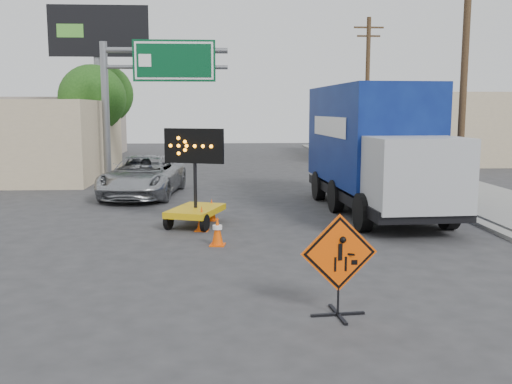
{
  "coord_description": "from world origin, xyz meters",
  "views": [
    {
      "loc": [
        -0.78,
        -10.6,
        3.56
      ],
      "look_at": [
        0.01,
        2.96,
        1.59
      ],
      "focal_mm": 40.0,
      "sensor_mm": 36.0,
      "label": 1
    }
  ],
  "objects": [
    {
      "name": "pickup_truck",
      "position": [
        -4.06,
        12.98,
        0.83
      ],
      "size": [
        3.28,
        6.18,
        1.66
      ],
      "primitive_type": "imported",
      "rotation": [
        0.0,
        0.0,
        -0.09
      ],
      "color": "#9DA0A4",
      "rests_on": "ground"
    },
    {
      "name": "arrow_board",
      "position": [
        -1.63,
        6.73,
        0.67
      ],
      "size": [
        1.88,
        2.4,
        2.99
      ],
      "rotation": [
        0.0,
        0.0,
        -0.33
      ],
      "color": "#D0A00B",
      "rests_on": "ground"
    },
    {
      "name": "curb_right",
      "position": [
        7.2,
        15.0,
        0.06
      ],
      "size": [
        0.4,
        60.0,
        0.12
      ],
      "primitive_type": "cube",
      "color": "gray",
      "rests_on": "ground"
    },
    {
      "name": "highway_gantry",
      "position": [
        -4.43,
        17.96,
        5.07
      ],
      "size": [
        6.18,
        0.38,
        6.9
      ],
      "color": "slate",
      "rests_on": "ground"
    },
    {
      "name": "cone_c",
      "position": [
        -1.16,
        7.57,
        0.35
      ],
      "size": [
        0.47,
        0.47,
        0.71
      ],
      "rotation": [
        0.0,
        0.0,
        -0.39
      ],
      "color": "#EB4B04",
      "rests_on": "ground"
    },
    {
      "name": "tree_left_far",
      "position": [
        -9.0,
        30.0,
        4.6
      ],
      "size": [
        4.1,
        4.1,
        6.66
      ],
      "color": "#4A371F",
      "rests_on": "ground"
    },
    {
      "name": "sidewalk_right",
      "position": [
        9.5,
        15.0,
        0.07
      ],
      "size": [
        4.0,
        60.0,
        0.15
      ],
      "primitive_type": "cube",
      "color": "gray",
      "rests_on": "ground"
    },
    {
      "name": "construction_sign",
      "position": [
        1.2,
        -1.18,
        0.95
      ],
      "size": [
        1.36,
        0.96,
        1.8
      ],
      "rotation": [
        0.0,
        0.0,
        0.09
      ],
      "color": "black",
      "rests_on": "ground"
    },
    {
      "name": "building_right_far",
      "position": [
        13.0,
        30.0,
        2.3
      ],
      "size": [
        10.0,
        14.0,
        4.6
      ],
      "primitive_type": "cube",
      "color": "#C5B18E",
      "rests_on": "ground"
    },
    {
      "name": "box_truck",
      "position": [
        4.46,
        8.83,
        1.99
      ],
      "size": [
        3.33,
        9.36,
        4.39
      ],
      "rotation": [
        0.0,
        0.0,
        0.05
      ],
      "color": "black",
      "rests_on": "ground"
    },
    {
      "name": "utility_pole_far",
      "position": [
        8.0,
        24.0,
        4.68
      ],
      "size": [
        1.8,
        0.26,
        9.0
      ],
      "color": "#4A371F",
      "rests_on": "ground"
    },
    {
      "name": "ground",
      "position": [
        0.0,
        0.0,
        0.0
      ],
      "size": [
        100.0,
        100.0,
        0.0
      ],
      "primitive_type": "plane",
      "color": "#2D2D30",
      "rests_on": "ground"
    },
    {
      "name": "billboard",
      "position": [
        -8.35,
        25.87,
        7.35
      ],
      "size": [
        6.1,
        0.54,
        9.85
      ],
      "color": "slate",
      "rests_on": "ground"
    },
    {
      "name": "cone_b",
      "position": [
        -1.42,
        5.97,
        0.37
      ],
      "size": [
        0.43,
        0.43,
        0.75
      ],
      "rotation": [
        0.0,
        0.0,
        -0.16
      ],
      "color": "#EB4B04",
      "rests_on": "ground"
    },
    {
      "name": "utility_pole_near",
      "position": [
        8.0,
        10.0,
        4.68
      ],
      "size": [
        1.8,
        0.26,
        9.0
      ],
      "color": "#4A371F",
      "rests_on": "ground"
    },
    {
      "name": "storefront_left_far",
      "position": [
        -15.0,
        34.0,
        2.2
      ],
      "size": [
        12.0,
        10.0,
        4.4
      ],
      "primitive_type": "cube",
      "color": "#A99B8D",
      "rests_on": "ground"
    },
    {
      "name": "tree_left_near",
      "position": [
        -8.0,
        22.0,
        4.16
      ],
      "size": [
        3.71,
        3.71,
        6.03
      ],
      "color": "#4A371F",
      "rests_on": "ground"
    },
    {
      "name": "cone_a",
      "position": [
        -0.94,
        4.12,
        0.39
      ],
      "size": [
        0.44,
        0.44,
        0.77
      ],
      "rotation": [
        0.0,
        0.0,
        -0.14
      ],
      "color": "#EB4B04",
      "rests_on": "ground"
    }
  ]
}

